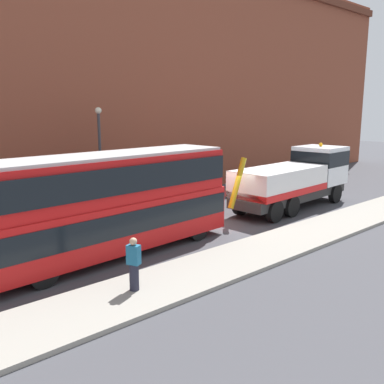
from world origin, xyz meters
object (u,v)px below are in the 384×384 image
(recovery_tow_truck, at_px, (296,178))
(pedestrian_onlooker, at_px, (134,265))
(street_lamp, at_px, (100,151))
(double_decker_bus, at_px, (108,201))

(recovery_tow_truck, relative_size, pedestrian_onlooker, 5.97)
(recovery_tow_truck, relative_size, street_lamp, 1.75)
(double_decker_bus, height_order, pedestrian_onlooker, double_decker_bus)
(double_decker_bus, xyz_separation_m, street_lamp, (3.50, 6.65, 1.24))
(recovery_tow_truck, distance_m, pedestrian_onlooker, 14.44)
(double_decker_bus, bearing_deg, street_lamp, 58.99)
(pedestrian_onlooker, bearing_deg, recovery_tow_truck, -10.08)
(double_decker_bus, distance_m, pedestrian_onlooker, 4.08)
(recovery_tow_truck, height_order, street_lamp, street_lamp)
(recovery_tow_truck, height_order, pedestrian_onlooker, recovery_tow_truck)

